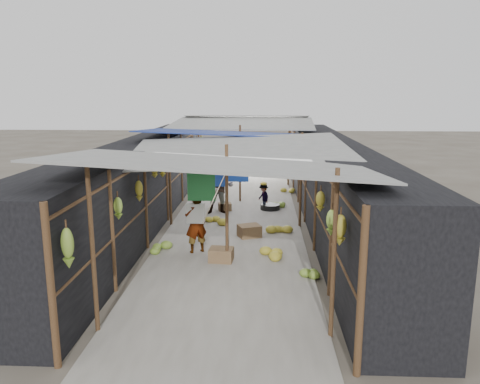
% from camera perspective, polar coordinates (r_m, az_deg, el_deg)
% --- Properties ---
extents(ground, '(80.00, 80.00, 0.00)m').
position_cam_1_polar(ground, '(7.54, -3.32, -16.84)').
color(ground, '#6B6356').
rests_on(ground, ground).
extents(aisle_slab, '(3.60, 16.00, 0.02)m').
position_cam_1_polar(aisle_slab, '(13.58, -0.49, -3.50)').
color(aisle_slab, '#9E998E').
rests_on(aisle_slab, ground).
extents(stall_left, '(1.40, 15.00, 2.30)m').
position_cam_1_polar(stall_left, '(13.74, -11.81, 1.30)').
color(stall_left, black).
rests_on(stall_left, ground).
extents(stall_right, '(1.40, 15.00, 2.30)m').
position_cam_1_polar(stall_right, '(13.45, 11.07, 1.11)').
color(stall_right, black).
rests_on(stall_right, ground).
extents(crate_near, '(0.55, 0.46, 0.31)m').
position_cam_1_polar(crate_near, '(10.34, -2.31, -7.69)').
color(crate_near, olive).
rests_on(crate_near, ground).
extents(crate_mid, '(0.67, 0.61, 0.32)m').
position_cam_1_polar(crate_mid, '(12.03, 1.14, -4.81)').
color(crate_mid, olive).
rests_on(crate_mid, ground).
extents(crate_back, '(0.45, 0.40, 0.25)m').
position_cam_1_polar(crate_back, '(14.71, -1.86, -1.83)').
color(crate_back, olive).
rests_on(crate_back, ground).
extents(black_basin, '(0.62, 0.62, 0.19)m').
position_cam_1_polar(black_basin, '(14.87, 3.69, -1.83)').
color(black_basin, black).
rests_on(black_basin, ground).
extents(vendor_elderly, '(0.61, 0.54, 1.41)m').
position_cam_1_polar(vendor_elderly, '(10.78, -5.40, -3.83)').
color(vendor_elderly, silver).
rests_on(vendor_elderly, ground).
extents(shopper_blue, '(0.89, 0.73, 1.70)m').
position_cam_1_polar(shopper_blue, '(14.16, -2.48, 0.63)').
color(shopper_blue, navy).
rests_on(shopper_blue, ground).
extents(vendor_seated, '(0.53, 0.62, 0.83)m').
position_cam_1_polar(vendor_seated, '(14.81, 2.88, -0.59)').
color(vendor_seated, '#4B4641').
rests_on(vendor_seated, ground).
extents(market_canopy, '(5.62, 15.20, 2.77)m').
position_cam_1_polar(market_canopy, '(13.47, -0.31, 6.75)').
color(market_canopy, brown).
rests_on(market_canopy, ground).
extents(hanging_bananas, '(3.96, 14.39, 0.79)m').
position_cam_1_polar(hanging_bananas, '(13.24, -0.71, 3.36)').
color(hanging_bananas, olive).
rests_on(hanging_bananas, ground).
extents(floor_bananas, '(3.95, 9.45, 0.35)m').
position_cam_1_polar(floor_bananas, '(14.20, 0.12, -2.19)').
color(floor_bananas, olive).
rests_on(floor_bananas, ground).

